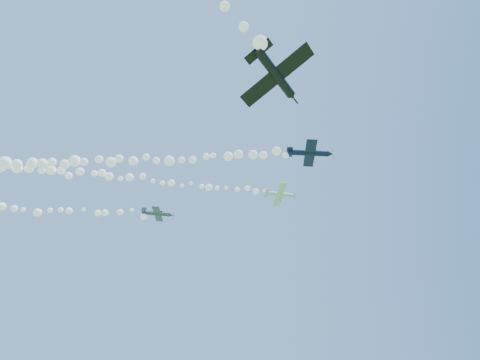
{
  "coord_description": "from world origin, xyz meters",
  "views": [
    {
      "loc": [
        1.18,
        -60.3,
        2.0
      ],
      "look_at": [
        2.32,
        -8.44,
        45.57
      ],
      "focal_mm": 30.0,
      "sensor_mm": 36.0,
      "label": 1
    }
  ],
  "objects_px": {
    "plane_grey": "(158,214)",
    "plane_black": "(276,75)",
    "plane_white": "(280,194)",
    "plane_navy": "(310,153)"
  },
  "relations": [
    {
      "from": "plane_white",
      "to": "plane_navy",
      "type": "distance_m",
      "value": 15.0
    },
    {
      "from": "plane_grey",
      "to": "plane_black",
      "type": "height_order",
      "value": "plane_grey"
    },
    {
      "from": "plane_grey",
      "to": "plane_black",
      "type": "xyz_separation_m",
      "value": [
        17.96,
        -36.91,
        -8.83
      ]
    },
    {
      "from": "plane_navy",
      "to": "plane_grey",
      "type": "xyz_separation_m",
      "value": [
        -26.29,
        13.59,
        -2.95
      ]
    },
    {
      "from": "plane_navy",
      "to": "plane_black",
      "type": "distance_m",
      "value": 27.42
    },
    {
      "from": "plane_black",
      "to": "plane_white",
      "type": "bearing_deg",
      "value": 27.86
    },
    {
      "from": "plane_white",
      "to": "plane_black",
      "type": "xyz_separation_m",
      "value": [
        -4.96,
        -37.69,
        -14.4
      ]
    },
    {
      "from": "plane_white",
      "to": "plane_navy",
      "type": "xyz_separation_m",
      "value": [
        3.37,
        -14.38,
        -2.62
      ]
    },
    {
      "from": "plane_white",
      "to": "plane_black",
      "type": "distance_m",
      "value": 40.65
    },
    {
      "from": "plane_white",
      "to": "plane_black",
      "type": "relative_size",
      "value": 0.91
    }
  ]
}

